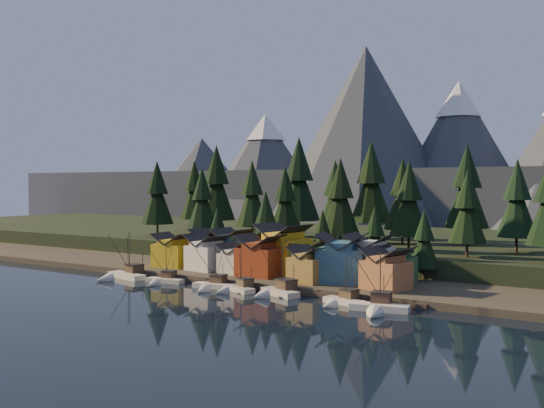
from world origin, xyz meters
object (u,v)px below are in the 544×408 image
Objects in this scene: boat_2 at (212,280)px; boat_6 at (378,300)px; boat_4 at (276,284)px; house_front_0 at (173,249)px; boat_3 at (235,282)px; boat_5 at (341,295)px; boat_1 at (162,276)px; house_front_1 at (206,252)px; house_back_0 at (209,246)px; boat_0 at (122,270)px; house_back_1 at (233,247)px.

boat_6 is at bearing -11.23° from boat_2.
boat_4 is 42.81m from house_front_0.
boat_3 reaches higher than boat_5.
boat_1 is at bearing 166.06° from boat_6.
boat_6 reaches higher than boat_1.
boat_1 is at bearing -61.54° from house_front_0.
house_back_0 reaches higher than house_front_1.
boat_0 is 28.75m from house_back_1.
boat_6 reaches higher than house_front_1.
boat_0 is at bearing 166.90° from boat_6.
house_back_0 is at bearing 144.69° from boat_6.
house_back_0 is at bearing 168.03° from boat_4.
house_back_0 reaches higher than boat_1.
boat_4 is 1.30× the size of house_front_1.
boat_2 is 31.48m from boat_5.
boat_6 is at bearing -1.80° from boat_5.
house_back_1 is (-17.29, 22.64, 4.64)m from boat_3.
boat_6 is 57.10m from house_back_1.
house_front_0 is (-40.38, 13.74, 3.65)m from boat_4.
boat_0 is 58.87m from boat_5.
house_front_0 is (3.16, 14.95, 3.81)m from boat_0.
boat_0 reaches higher than house_front_0.
boat_6 is (33.76, -2.54, 0.17)m from boat_3.
boat_3 is 0.87× the size of boat_6.
house_front_0 is at bearing 89.56° from boat_0.
boat_0 reaches higher than boat_1.
boat_6 is at bearing -10.46° from house_front_1.
boat_0 is 1.24× the size of boat_3.
house_front_0 is at bearing 178.63° from boat_5.
house_back_0 reaches higher than boat_3.
house_front_1 reaches higher than boat_1.
house_front_0 is 15.62m from house_back_1.
boat_5 is (25.14, -0.21, -0.10)m from boat_3.
boat_1 is 15.09m from house_front_1.
boat_1 is 0.99× the size of boat_3.
boat_2 reaches higher than boat_1.
house_back_1 reaches higher than house_back_0.
house_front_1 is 1.01× the size of house_back_0.
house_back_1 is (-27.11, 21.97, 4.26)m from boat_4.
boat_0 is 1.18× the size of boat_2.
house_front_1 is (1.63, 14.36, 4.34)m from boat_1.
boat_4 is 43.02m from house_back_0.
boat_6 is at bearing -10.78° from boat_1.
boat_3 is at bearing 164.30° from boat_6.
house_front_0 is 0.99× the size of house_front_1.
boat_5 is 56.85m from house_back_0.
boat_0 is 1.06× the size of boat_4.
boat_1 is 14.61m from boat_2.
boat_1 is 20.96m from boat_3.
house_back_1 is (13.27, 8.22, 0.61)m from house_front_0.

